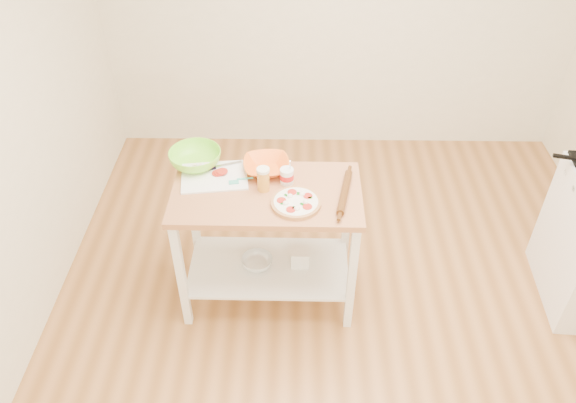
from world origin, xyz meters
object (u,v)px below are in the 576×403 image
(pizza, at_px, (296,202))
(shelf_bin, at_px, (300,257))
(green_bowl, at_px, (195,158))
(rolling_pin, at_px, (345,192))
(knife, at_px, (215,167))
(orange_bowl, at_px, (266,166))
(prep_island, at_px, (268,223))
(spatula, at_px, (240,180))
(beer_pint, at_px, (263,179))
(shelf_glass_bowl, at_px, (257,262))
(cutting_board, at_px, (214,176))
(yogurt_tub, at_px, (287,176))

(pizza, height_order, shelf_bin, pizza)
(green_bowl, height_order, rolling_pin, green_bowl)
(knife, xyz_separation_m, orange_bowl, (0.32, -0.01, 0.02))
(prep_island, bearing_deg, orange_bowl, 92.47)
(spatula, relative_size, green_bowl, 0.45)
(beer_pint, bearing_deg, green_bowl, 151.19)
(pizza, bearing_deg, shelf_glass_bowl, 153.49)
(beer_pint, bearing_deg, rolling_pin, -5.93)
(beer_pint, xyz_separation_m, shelf_glass_bowl, (-0.06, -0.01, -0.68))
(cutting_board, xyz_separation_m, rolling_pin, (0.79, -0.17, 0.01))
(prep_island, height_order, green_bowl, green_bowl)
(pizza, xyz_separation_m, rolling_pin, (0.29, 0.09, 0.01))
(pizza, relative_size, spatula, 1.97)
(prep_island, bearing_deg, pizza, -34.26)
(spatula, bearing_deg, cutting_board, 153.14)
(cutting_board, distance_m, shelf_glass_bowl, 0.68)
(shelf_glass_bowl, xyz_separation_m, shelf_bin, (0.29, 0.03, 0.03))
(knife, xyz_separation_m, green_bowl, (-0.13, 0.05, 0.03))
(orange_bowl, distance_m, shelf_glass_bowl, 0.68)
(prep_island, bearing_deg, yogurt_tub, 35.76)
(green_bowl, distance_m, rolling_pin, 0.96)
(beer_pint, relative_size, shelf_glass_bowl, 0.73)
(shelf_bin, bearing_deg, cutting_board, 169.04)
(shelf_glass_bowl, relative_size, shelf_bin, 1.73)
(orange_bowl, bearing_deg, pizza, -60.41)
(knife, distance_m, beer_pint, 0.37)
(orange_bowl, bearing_deg, shelf_glass_bowl, -109.39)
(shelf_glass_bowl, bearing_deg, rolling_pin, -4.05)
(spatula, relative_size, orange_bowl, 0.52)
(prep_island, relative_size, pizza, 3.90)
(spatula, xyz_separation_m, yogurt_tub, (0.28, 0.00, 0.03))
(shelf_bin, bearing_deg, yogurt_tub, 149.09)
(orange_bowl, distance_m, shelf_bin, 0.67)
(prep_island, bearing_deg, shelf_bin, 9.09)
(spatula, xyz_separation_m, green_bowl, (-0.29, 0.17, 0.03))
(shelf_bin, bearing_deg, prep_island, -170.91)
(rolling_pin, bearing_deg, yogurt_tub, 161.10)
(rolling_pin, bearing_deg, green_bowl, 162.39)
(beer_pint, bearing_deg, shelf_bin, 3.69)
(prep_island, relative_size, green_bowl, 3.49)
(prep_island, height_order, orange_bowl, orange_bowl)
(knife, relative_size, shelf_glass_bowl, 1.23)
(orange_bowl, xyz_separation_m, yogurt_tub, (0.13, -0.12, 0.02))
(green_bowl, distance_m, shelf_bin, 0.94)
(pizza, relative_size, orange_bowl, 1.02)
(beer_pint, height_order, shelf_bin, beer_pint)
(prep_island, distance_m, shelf_glass_bowl, 0.36)
(cutting_board, xyz_separation_m, beer_pint, (0.31, -0.12, 0.07))
(prep_island, height_order, shelf_bin, prep_island)
(pizza, bearing_deg, rolling_pin, 17.31)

